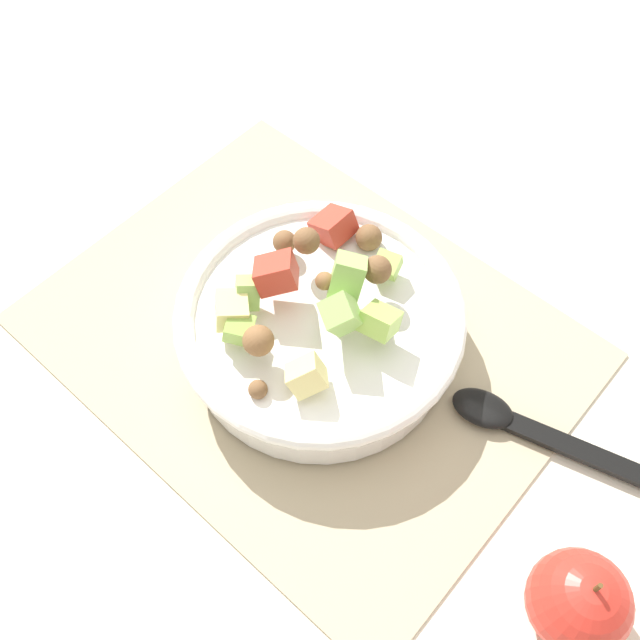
% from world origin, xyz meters
% --- Properties ---
extents(ground_plane, '(2.40, 2.40, 0.00)m').
position_xyz_m(ground_plane, '(0.00, 0.00, 0.00)').
color(ground_plane, silver).
extents(placemat, '(0.49, 0.38, 0.01)m').
position_xyz_m(placemat, '(0.00, 0.00, 0.00)').
color(placemat, tan).
rests_on(placemat, ground_plane).
extents(salad_bowl, '(0.26, 0.26, 0.11)m').
position_xyz_m(salad_bowl, '(0.02, 0.00, 0.04)').
color(salad_bowl, white).
rests_on(salad_bowl, placemat).
extents(serving_spoon, '(0.24, 0.09, 0.01)m').
position_xyz_m(serving_spoon, '(0.22, 0.06, 0.01)').
color(serving_spoon, black).
rests_on(serving_spoon, placemat).
extents(whole_apple, '(0.08, 0.08, 0.09)m').
position_xyz_m(whole_apple, '(0.32, -0.05, 0.04)').
color(whole_apple, red).
rests_on(whole_apple, ground_plane).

